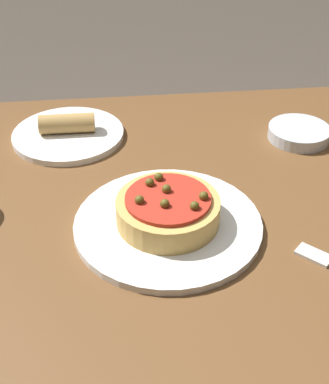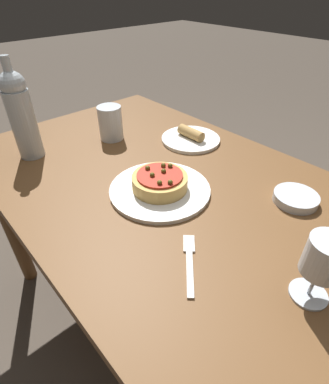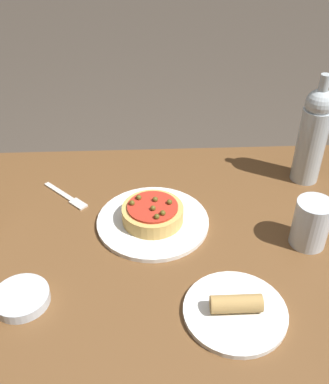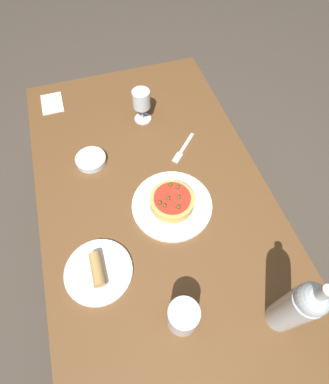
{
  "view_description": "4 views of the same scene",
  "coord_description": "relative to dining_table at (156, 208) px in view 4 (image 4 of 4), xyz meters",
  "views": [
    {
      "loc": [
        0.12,
        0.67,
        1.24
      ],
      "look_at": [
        0.05,
        0.03,
        0.77
      ],
      "focal_mm": 50.0,
      "sensor_mm": 36.0,
      "label": 1
    },
    {
      "loc": [
        -0.47,
        0.5,
        1.23
      ],
      "look_at": [
        -0.0,
        0.08,
        0.76
      ],
      "focal_mm": 28.0,
      "sensor_mm": 36.0,
      "label": 2
    },
    {
      "loc": [
        0.04,
        -0.83,
        1.47
      ],
      "look_at": [
        0.08,
        0.06,
        0.81
      ],
      "focal_mm": 42.0,
      "sensor_mm": 36.0,
      "label": 3
    },
    {
      "loc": [
        0.54,
        -0.13,
        1.66
      ],
      "look_at": [
        0.02,
        0.03,
        0.78
      ],
      "focal_mm": 28.0,
      "sensor_mm": 36.0,
      "label": 4
    }
  ],
  "objects": [
    {
      "name": "ground_plane",
      "position": [
        0.0,
        0.0,
        -0.64
      ],
      "size": [
        14.0,
        14.0,
        0.0
      ],
      "primitive_type": "plane",
      "color": "#4C4238"
    },
    {
      "name": "dining_table",
      "position": [
        0.0,
        0.0,
        0.0
      ],
      "size": [
        1.5,
        0.83,
        0.72
      ],
      "color": "brown",
      "rests_on": "ground_plane"
    },
    {
      "name": "dinner_plate",
      "position": [
        0.05,
        0.05,
        0.09
      ],
      "size": [
        0.29,
        0.29,
        0.01
      ],
      "color": "white",
      "rests_on": "dining_table"
    },
    {
      "name": "pizza",
      "position": [
        0.05,
        0.05,
        0.12
      ],
      "size": [
        0.16,
        0.16,
        0.06
      ],
      "color": "tan",
      "rests_on": "dinner_plate"
    },
    {
      "name": "wine_glass",
      "position": [
        -0.4,
        0.06,
        0.19
      ],
      "size": [
        0.07,
        0.07,
        0.15
      ],
      "color": "silver",
      "rests_on": "dining_table"
    },
    {
      "name": "wine_bottle",
      "position": [
        0.5,
        0.23,
        0.23
      ],
      "size": [
        0.08,
        0.08,
        0.32
      ],
      "color": "#B2BCC1",
      "rests_on": "dining_table"
    },
    {
      "name": "water_cup",
      "position": [
        0.42,
        -0.04,
        0.14
      ],
      "size": [
        0.09,
        0.09,
        0.12
      ],
      "color": "silver",
      "rests_on": "dining_table"
    },
    {
      "name": "side_bowl",
      "position": [
        -0.23,
        -0.19,
        0.1
      ],
      "size": [
        0.12,
        0.12,
        0.02
      ],
      "color": "silver",
      "rests_on": "dining_table"
    },
    {
      "name": "fork",
      "position": [
        -0.18,
        0.17,
        0.09
      ],
      "size": [
        0.13,
        0.13,
        0.0
      ],
      "rotation": [
        0.0,
        0.0,
        -0.78
      ],
      "color": "beige",
      "rests_on": "dining_table"
    },
    {
      "name": "side_plate",
      "position": [
        0.21,
        -0.25,
        0.09
      ],
      "size": [
        0.21,
        0.21,
        0.05
      ],
      "color": "white",
      "rests_on": "dining_table"
    },
    {
      "name": "paper_napkin",
      "position": [
        -0.61,
        -0.31,
        0.09
      ],
      "size": [
        0.13,
        0.09,
        0.0
      ],
      "color": "silver",
      "rests_on": "dining_table"
    }
  ]
}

